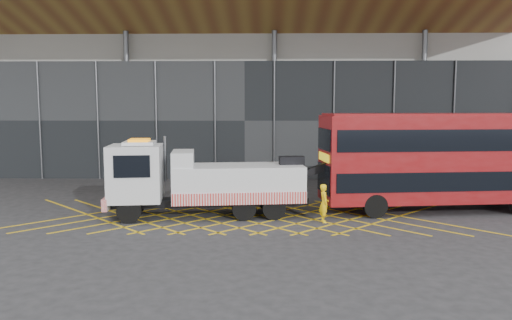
{
  "coord_description": "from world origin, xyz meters",
  "views": [
    {
      "loc": [
        3.56,
        -22.51,
        5.04
      ],
      "look_at": [
        3.0,
        1.5,
        2.4
      ],
      "focal_mm": 35.0,
      "sensor_mm": 36.0,
      "label": 1
    }
  ],
  "objects": [
    {
      "name": "ground_plane",
      "position": [
        0.0,
        0.0,
        0.0
      ],
      "size": [
        120.0,
        120.0,
        0.0
      ],
      "primitive_type": "plane",
      "color": "#29292B"
    },
    {
      "name": "road_markings",
      "position": [
        2.4,
        0.0,
        0.01
      ],
      "size": [
        21.56,
        7.16,
        0.01
      ],
      "color": "gold",
      "rests_on": "ground_plane"
    },
    {
      "name": "construction_building",
      "position": [
        1.92,
        18.4,
        8.98
      ],
      "size": [
        55.0,
        23.97,
        18.0
      ],
      "color": "gray",
      "rests_on": "ground_plane"
    },
    {
      "name": "recovery_truck",
      "position": [
        0.49,
        -0.26,
        1.67
      ],
      "size": [
        10.44,
        3.54,
        3.62
      ],
      "rotation": [
        0.0,
        0.0,
        0.13
      ],
      "color": "black",
      "rests_on": "ground_plane"
    },
    {
      "name": "bus_towed",
      "position": [
        11.86,
        1.21,
        2.59
      ],
      "size": [
        11.69,
        4.0,
        4.66
      ],
      "rotation": [
        0.0,
        0.0,
        0.12
      ],
      "color": "maroon",
      "rests_on": "ground_plane"
    },
    {
      "name": "worker",
      "position": [
        6.01,
        -1.25,
        0.83
      ],
      "size": [
        0.47,
        0.65,
        1.66
      ],
      "primitive_type": "imported",
      "rotation": [
        0.0,
        0.0,
        1.69
      ],
      "color": "yellow",
      "rests_on": "ground_plane"
    }
  ]
}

